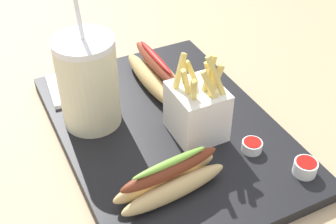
% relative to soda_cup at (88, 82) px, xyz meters
% --- Properties ---
extents(ground_plane, '(2.40, 2.40, 0.02)m').
position_rel_soda_cup_xyz_m(ground_plane, '(-0.07, -0.11, -0.11)').
color(ground_plane, tan).
extents(food_tray, '(0.47, 0.34, 0.02)m').
position_rel_soda_cup_xyz_m(food_tray, '(-0.07, -0.11, -0.09)').
color(food_tray, black).
rests_on(food_tray, ground_plane).
extents(soda_cup, '(0.10, 0.10, 0.24)m').
position_rel_soda_cup_xyz_m(soda_cup, '(0.00, 0.00, 0.00)').
color(soda_cup, beige).
rests_on(soda_cup, food_tray).
extents(fries_basket, '(0.08, 0.08, 0.15)m').
position_rel_soda_cup_xyz_m(fries_basket, '(-0.10, -0.14, -0.03)').
color(fries_basket, white).
rests_on(fries_basket, food_tray).
extents(hot_dog_1, '(0.18, 0.06, 0.06)m').
position_rel_soda_cup_xyz_m(hot_dog_1, '(0.05, -0.14, -0.05)').
color(hot_dog_1, tan).
rests_on(hot_dog_1, food_tray).
extents(hot_dog_2, '(0.06, 0.17, 0.06)m').
position_rel_soda_cup_xyz_m(hot_dog_2, '(-0.20, -0.05, -0.05)').
color(hot_dog_2, '#DBB775').
rests_on(hot_dog_2, food_tray).
extents(ketchup_cup_1, '(0.03, 0.03, 0.02)m').
position_rel_soda_cup_xyz_m(ketchup_cup_1, '(-0.25, -0.24, -0.07)').
color(ketchup_cup_1, white).
rests_on(ketchup_cup_1, food_tray).
extents(ketchup_cup_2, '(0.03, 0.03, 0.02)m').
position_rel_soda_cup_xyz_m(ketchup_cup_2, '(-0.18, -0.20, -0.07)').
color(ketchup_cup_2, white).
rests_on(ketchup_cup_2, food_tray).
extents(napkin_stack, '(0.11, 0.12, 0.01)m').
position_rel_soda_cup_xyz_m(napkin_stack, '(0.10, -0.01, -0.07)').
color(napkin_stack, white).
rests_on(napkin_stack, food_tray).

